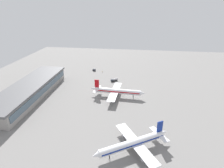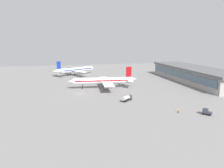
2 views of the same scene
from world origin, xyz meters
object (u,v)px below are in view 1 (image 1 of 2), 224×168
airplane_taxiing (133,143)px  ground_crew_worker (102,72)px  airplane_at_gate (117,91)px  baggage_tug (94,70)px  fuel_truck (114,80)px

airplane_taxiing → ground_crew_worker: size_ratio=21.03×
airplane_at_gate → baggage_tug: size_ratio=10.90×
airplane_at_gate → fuel_truck: size_ratio=6.70×
fuel_truck → ground_crew_worker: (-20.37, -14.79, -0.54)m
fuel_truck → airplane_at_gate: bearing=60.8°
baggage_tug → ground_crew_worker: 10.07m
airplane_taxiing → fuel_truck: 85.81m
airplane_at_gate → baggage_tug: bearing=121.9°
airplane_at_gate → ground_crew_worker: bearing=115.4°
airplane_at_gate → fuel_truck: airplane_at_gate is taller
airplane_at_gate → airplane_taxiing: airplane_at_gate is taller
airplane_taxiing → airplane_at_gate: bearing=-107.8°
baggage_tug → ground_crew_worker: bearing=22.2°
fuel_truck → airplane_taxiing: bearing=63.4°
airplane_taxiing → baggage_tug: size_ratio=9.44×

